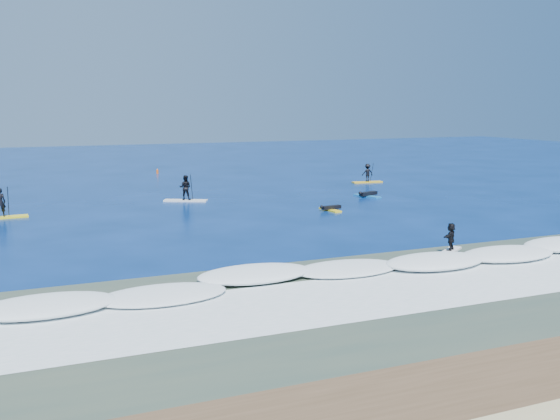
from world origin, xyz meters
name	(u,v)px	position (x,y,z in m)	size (l,w,h in m)	color
ground	(312,225)	(0.00, 0.00, 0.00)	(160.00, 160.00, 0.00)	#041E4C
shallow_water	(469,290)	(0.00, -14.00, 0.01)	(90.00, 13.00, 0.01)	#324438
breaking_wave	(409,266)	(0.00, -10.00, 0.00)	(40.00, 6.00, 0.30)	white
whitewater	(452,283)	(0.00, -13.00, 0.00)	(34.00, 5.00, 0.02)	silver
sup_paddler_left	(0,207)	(-16.90, 9.46, 0.69)	(3.20, 0.98, 2.21)	yellow
sup_paddler_center	(185,190)	(-4.58, 11.96, 0.83)	(3.17, 2.14, 2.21)	white
sup_paddler_right	(367,174)	(13.36, 16.52, 0.77)	(2.86, 0.96, 1.97)	yellow
prone_paddler_near	(330,208)	(3.36, 4.23, 0.14)	(1.59, 2.04, 0.42)	yellow
prone_paddler_far	(367,194)	(8.90, 8.85, 0.17)	(1.85, 2.43, 0.49)	#176EB2
wave_surfer	(451,239)	(2.88, -9.10, 0.79)	(1.87, 1.55, 1.39)	white
marker_buoy	(157,171)	(-2.80, 31.05, 0.25)	(0.24, 0.24, 0.57)	#DF5513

